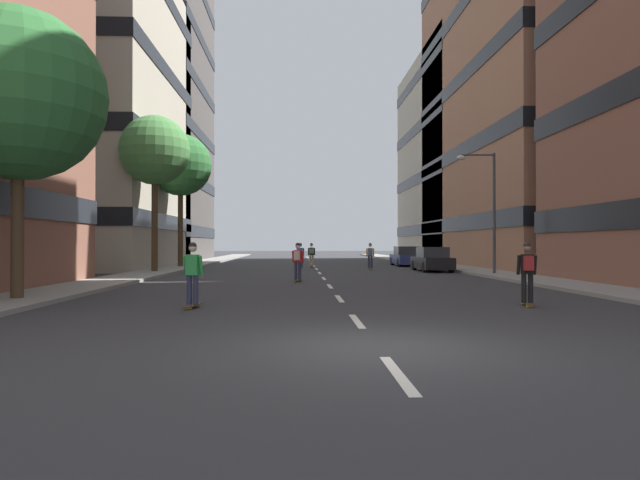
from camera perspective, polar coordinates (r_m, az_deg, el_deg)
ground_plane at (r=38.97m, az=-0.46°, el=-2.93°), size 177.93×177.93×0.00m
sidewalk_left at (r=43.44m, az=-13.41°, el=-2.56°), size 2.58×81.55×0.14m
sidewalk_right at (r=44.03m, az=11.97°, el=-2.53°), size 2.58×81.55×0.14m
lane_markings at (r=39.81m, az=-0.50°, el=-2.87°), size 0.16×67.20×0.01m
building_left_mid at (r=45.81m, az=-26.29°, el=11.52°), size 17.34×17.66×22.11m
building_left_far at (r=60.52m, az=-20.46°, el=14.21°), size 17.34×16.29×33.71m
building_right_mid at (r=47.49m, az=24.47°, el=14.08°), size 17.34×24.08×26.94m
building_right_far at (r=60.11m, az=18.06°, el=7.98°), size 17.34×20.56×20.71m
parked_car_near at (r=34.97m, az=11.57°, el=-2.07°), size 1.82×4.40×1.52m
parked_car_mid at (r=42.95m, az=8.92°, el=-1.75°), size 1.82×4.40×1.52m
street_tree_near at (r=19.02m, az=-28.90°, el=13.04°), size 5.08×5.08×8.55m
street_tree_mid at (r=33.70m, az=-16.79°, el=8.85°), size 4.03×4.03×9.05m
street_tree_far at (r=40.53m, az=-14.30°, el=7.52°), size 4.40×4.40×9.39m
streetlamp_right at (r=31.09m, az=17.01°, el=4.07°), size 2.13×0.30×6.50m
skater_0 at (r=16.33m, az=20.74°, el=-2.89°), size 0.56×0.92×1.78m
skater_1 at (r=15.14m, az=-13.10°, el=-3.22°), size 0.57×0.92×1.78m
skater_2 at (r=36.97m, az=5.24°, el=-1.49°), size 0.56×0.92×1.78m
skater_3 at (r=24.84m, az=-2.34°, el=-2.04°), size 0.56×0.92×1.78m
skater_4 at (r=40.41m, az=-0.89°, el=-1.39°), size 0.53×0.90×1.78m
skater_5 at (r=37.80m, az=-2.05°, el=-1.47°), size 0.54×0.91×1.78m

